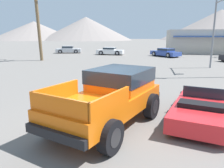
# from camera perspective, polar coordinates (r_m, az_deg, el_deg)

# --- Properties ---
(ground_plane) EXTENTS (320.00, 320.00, 0.00)m
(ground_plane) POSITION_cam_1_polar(r_m,az_deg,el_deg) (7.85, -2.99, -10.06)
(ground_plane) COLOR slate
(orange_pickup_truck) EXTENTS (3.62, 5.34, 1.85)m
(orange_pickup_truck) POSITION_cam_1_polar(r_m,az_deg,el_deg) (7.54, 0.08, -2.44)
(orange_pickup_truck) COLOR orange
(orange_pickup_truck) RESTS_ON ground_plane
(red_convertible_car) EXTENTS (2.93, 4.73, 1.10)m
(red_convertible_car) POSITION_cam_1_polar(r_m,az_deg,el_deg) (8.63, 22.33, -5.85)
(red_convertible_car) COLOR red
(red_convertible_car) RESTS_ON ground_plane
(parked_car_white) EXTENTS (4.19, 2.03, 1.15)m
(parked_car_white) POSITION_cam_1_polar(r_m,az_deg,el_deg) (34.19, -0.52, 8.64)
(parked_car_white) COLOR white
(parked_car_white) RESTS_ON ground_plane
(parked_car_silver) EXTENTS (4.43, 2.70, 1.19)m
(parked_car_silver) POSITION_cam_1_polar(r_m,az_deg,el_deg) (38.09, -11.33, 8.84)
(parked_car_silver) COLOR #B7BABF
(parked_car_silver) RESTS_ON ground_plane
(parked_car_blue) EXTENTS (4.25, 4.51, 1.18)m
(parked_car_blue) POSITION_cam_1_polar(r_m,az_deg,el_deg) (32.18, 13.79, 8.05)
(parked_car_blue) COLOR #334C9E
(parked_car_blue) RESTS_ON ground_plane
(traffic_light_main) EXTENTS (0.38, 3.70, 6.05)m
(traffic_light_main) POSITION_cam_1_polar(r_m,az_deg,el_deg) (21.11, 26.18, 14.65)
(traffic_light_main) COLOR slate
(traffic_light_main) RESTS_ON ground_plane
(palm_tree_short) EXTENTS (2.53, 2.81, 8.54)m
(palm_tree_short) POSITION_cam_1_polar(r_m,az_deg,el_deg) (27.87, -18.77, 18.94)
(palm_tree_short) COLOR brown
(palm_tree_short) RESTS_ON ground_plane
(storefront_building) EXTENTS (11.29, 7.32, 3.85)m
(storefront_building) POSITION_cam_1_polar(r_m,az_deg,el_deg) (40.73, 22.38, 10.24)
(storefront_building) COLOR #BCB2A3
(storefront_building) RESTS_ON ground_plane
(distant_mountain_range) EXTENTS (168.04, 78.31, 17.40)m
(distant_mountain_range) POSITION_cam_1_polar(r_m,az_deg,el_deg) (134.03, 10.84, 14.46)
(distant_mountain_range) COLOR gray
(distant_mountain_range) RESTS_ON ground_plane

